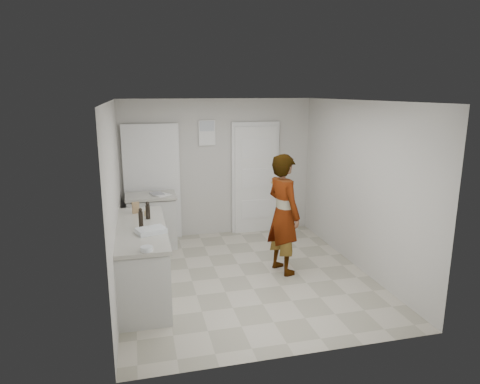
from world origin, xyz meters
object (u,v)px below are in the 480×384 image
object	(u,v)px
spice_jar	(146,213)
person	(283,214)
egg_bowl	(147,249)
oil_cruet_a	(148,211)
oil_cruet_b	(141,218)
cake_mix_box	(136,208)
baking_dish	(151,231)

from	to	relation	value
spice_jar	person	bearing A→B (deg)	-7.04
spice_jar	egg_bowl	distance (m)	1.38
person	oil_cruet_a	xyz separation A→B (m)	(-1.92, 0.09, 0.16)
oil_cruet_b	cake_mix_box	bearing A→B (deg)	95.04
oil_cruet_b	baking_dish	bearing A→B (deg)	-66.13
spice_jar	egg_bowl	world-z (taller)	spice_jar
spice_jar	egg_bowl	xyz separation A→B (m)	(-0.04, -1.38, -0.01)
oil_cruet_a	egg_bowl	bearing A→B (deg)	-92.77
egg_bowl	baking_dish	bearing A→B (deg)	83.24
baking_dish	egg_bowl	bearing A→B (deg)	-96.76
oil_cruet_a	oil_cruet_b	distance (m)	0.37
baking_dish	oil_cruet_a	bearing A→B (deg)	91.28
egg_bowl	person	bearing A→B (deg)	29.93
spice_jar	baking_dish	bearing A→B (deg)	-87.27
person	baking_dish	bearing A→B (deg)	88.29
oil_cruet_a	baking_dish	xyz separation A→B (m)	(0.01, -0.61, -0.09)
person	spice_jar	bearing A→B (deg)	65.87
oil_cruet_a	egg_bowl	size ratio (longest dim) A/B	1.83
oil_cruet_b	baking_dish	xyz separation A→B (m)	(0.11, -0.26, -0.10)
person	cake_mix_box	bearing A→B (deg)	61.72
oil_cruet_a	oil_cruet_b	bearing A→B (deg)	-105.70
cake_mix_box	egg_bowl	world-z (taller)	cake_mix_box
spice_jar	cake_mix_box	bearing A→B (deg)	128.56
spice_jar	baking_dish	size ratio (longest dim) A/B	0.20
spice_jar	oil_cruet_b	size ratio (longest dim) A/B	0.31
spice_jar	oil_cruet_a	bearing A→B (deg)	-81.61
oil_cruet_a	baking_dish	world-z (taller)	oil_cruet_a
person	spice_jar	xyz separation A→B (m)	(-1.95, 0.24, 0.08)
spice_jar	oil_cruet_a	distance (m)	0.17
person	cake_mix_box	world-z (taller)	person
person	spice_jar	distance (m)	1.96
cake_mix_box	egg_bowl	distance (m)	1.56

